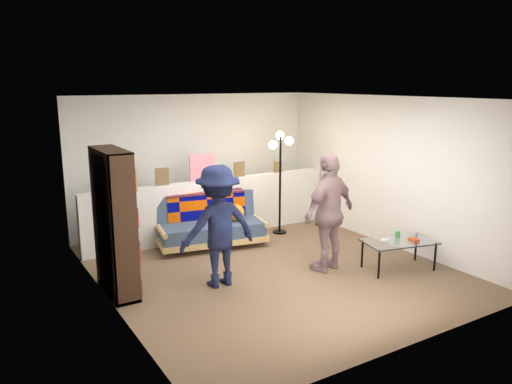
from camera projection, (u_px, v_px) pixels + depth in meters
ground at (271, 269)px, 7.11m from camera, size 5.00×5.00×0.00m
room_shell at (253, 149)px, 7.14m from camera, size 4.60×5.05×2.45m
half_wall_ledge at (213, 208)px, 8.50m from camera, size 4.45×0.15×1.00m
ledge_decor at (201, 171)px, 8.22m from camera, size 2.97×0.02×0.45m
futon_sofa at (211, 225)px, 8.08m from camera, size 1.83×1.09×0.74m
bookshelf at (115, 227)px, 6.16m from camera, size 0.30×0.91×1.83m
coffee_table at (399, 243)px, 7.03m from camera, size 1.10×0.76×0.52m
floor_lamp at (280, 162)px, 8.57m from camera, size 0.36×0.33×1.78m
person_left at (218, 226)px, 6.41m from camera, size 1.05×0.62×1.59m
person_right at (329, 212)px, 6.93m from camera, size 1.05×0.62×1.67m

